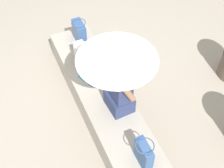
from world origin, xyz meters
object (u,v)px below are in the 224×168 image
object	(u,v)px
person_seated	(120,87)
tote_bag_canvas	(144,153)
parasol	(117,52)
handbag_black	(79,32)
magazine	(90,77)
shoulder_bag_spare	(81,54)

from	to	relation	value
person_seated	tote_bag_canvas	world-z (taller)	person_seated
person_seated	parasol	xyz separation A→B (m)	(0.03, 0.02, 0.54)
handbag_black	magazine	size ratio (longest dim) A/B	1.21
shoulder_bag_spare	magazine	xyz separation A→B (m)	(-0.31, -0.01, -0.16)
handbag_black	shoulder_bag_spare	distance (m)	0.49
magazine	tote_bag_canvas	bearing A→B (deg)	158.64
person_seated	parasol	bearing A→B (deg)	35.01
tote_bag_canvas	shoulder_bag_spare	bearing A→B (deg)	3.00
shoulder_bag_spare	parasol	bearing A→B (deg)	-170.84
person_seated	shoulder_bag_spare	bearing A→B (deg)	10.31
handbag_black	shoulder_bag_spare	bearing A→B (deg)	163.08
parasol	handbag_black	size ratio (longest dim) A/B	3.16
parasol	tote_bag_canvas	bearing A→B (deg)	176.49
shoulder_bag_spare	magazine	bearing A→B (deg)	-179.08
handbag_black	person_seated	bearing A→B (deg)	-179.03
tote_bag_canvas	magazine	size ratio (longest dim) A/B	1.23
tote_bag_canvas	handbag_black	bearing A→B (deg)	-1.38
person_seated	tote_bag_canvas	bearing A→B (deg)	174.61
handbag_black	tote_bag_canvas	distance (m)	2.20
parasol	magazine	world-z (taller)	parasol
person_seated	handbag_black	size ratio (longest dim) A/B	2.67
parasol	tote_bag_canvas	world-z (taller)	parasol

